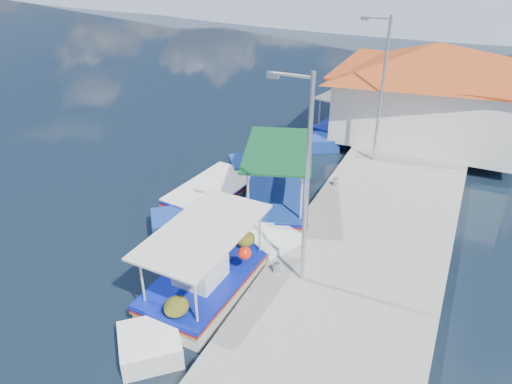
% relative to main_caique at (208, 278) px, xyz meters
% --- Properties ---
extents(ground, '(160.00, 160.00, 0.00)m').
position_rel_main_caique_xyz_m(ground, '(-2.13, -0.91, -0.47)').
color(ground, black).
rests_on(ground, ground).
extents(quay, '(5.00, 44.00, 0.50)m').
position_rel_main_caique_xyz_m(quay, '(3.77, 5.09, -0.22)').
color(quay, gray).
rests_on(quay, ground).
extents(bollards, '(0.20, 17.20, 0.30)m').
position_rel_main_caique_xyz_m(bollards, '(1.67, 4.34, 0.18)').
color(bollards, '#A5A8AD').
rests_on(bollards, quay).
extents(main_caique, '(2.35, 7.41, 2.44)m').
position_rel_main_caique_xyz_m(main_caique, '(0.00, 0.00, 0.00)').
color(main_caique, silver).
rests_on(main_caique, ground).
extents(caique_green_canopy, '(3.84, 7.23, 2.85)m').
position_rel_main_caique_xyz_m(caique_green_canopy, '(0.10, 5.12, -0.04)').
color(caique_green_canopy, silver).
rests_on(caique_green_canopy, ground).
extents(caique_blue_hull, '(2.52, 6.75, 1.21)m').
position_rel_main_caique_xyz_m(caique_blue_hull, '(-2.39, 4.60, -0.14)').
color(caique_blue_hull, navy).
rests_on(caique_blue_hull, ground).
extents(caique_far, '(3.10, 6.67, 2.41)m').
position_rel_main_caique_xyz_m(caique_far, '(0.31, 13.84, -0.02)').
color(caique_far, navy).
rests_on(caique_far, ground).
extents(harbor_building, '(10.49, 10.49, 4.40)m').
position_rel_main_caique_xyz_m(harbor_building, '(4.07, 14.09, 2.31)').
color(harbor_building, white).
rests_on(harbor_building, quay).
extents(lamp_post_near, '(1.21, 0.14, 6.00)m').
position_rel_main_caique_xyz_m(lamp_post_near, '(2.38, 1.09, 3.38)').
color(lamp_post_near, '#A5A8AD').
rests_on(lamp_post_near, quay).
extents(lamp_post_far, '(1.21, 0.14, 6.00)m').
position_rel_main_caique_xyz_m(lamp_post_far, '(2.38, 10.09, 3.38)').
color(lamp_post_far, '#A5A8AD').
rests_on(lamp_post_far, quay).
extents(mountain_ridge, '(171.40, 96.00, 5.50)m').
position_rel_main_caique_xyz_m(mountain_ridge, '(4.41, 55.09, 1.57)').
color(mountain_ridge, slate).
rests_on(mountain_ridge, ground).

